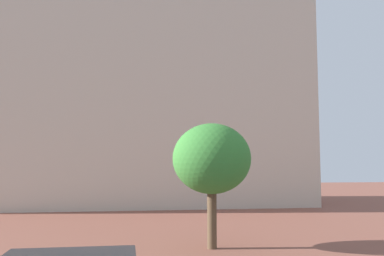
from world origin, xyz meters
TOP-DOWN VIEW (x-y plane):
  - landmark_building at (-1.36, 32.71)m, footprint 27.76×11.45m
  - tree_curb_far at (1.31, 13.84)m, footprint 2.93×2.93m

SIDE VIEW (x-z plane):
  - tree_curb_far at x=1.31m, z-range 0.96..5.57m
  - landmark_building at x=-1.36m, z-range -6.21..28.47m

